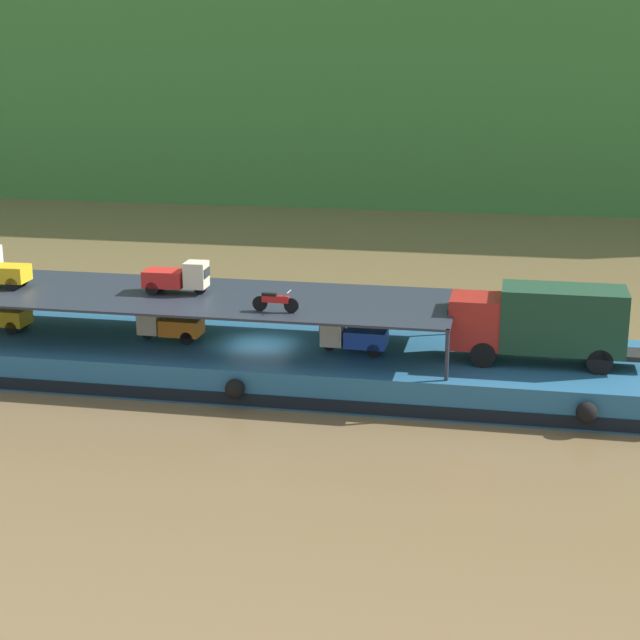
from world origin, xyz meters
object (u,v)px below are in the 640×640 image
Objects in this scene: covered_lorry at (542,322)px; mini_truck_lower_mid at (353,336)px; mini_truck_upper_mid at (177,277)px; cargo_barge at (260,361)px; motorcycle_upper_port at (275,301)px; mini_truck_lower_aft at (169,324)px.

covered_lorry is 7.63m from mini_truck_lower_mid.
cargo_barge is at bearing -4.33° from mini_truck_upper_mid.
mini_truck_upper_mid is at bearing 175.64° from mini_truck_lower_mid.
motorcycle_upper_port is at bearing -150.02° from mini_truck_lower_mid.
covered_lorry is at bearing -1.39° from cargo_barge.
cargo_barge is at bearing 1.84° from mini_truck_lower_aft.
cargo_barge is 11.85m from covered_lorry.
covered_lorry is at bearing 0.21° from mini_truck_lower_mid.
cargo_barge is 11.98× the size of mini_truck_upper_mid.
motorcycle_upper_port is (-2.86, -1.65, 1.74)m from mini_truck_lower_mid.
mini_truck_upper_mid is 1.46× the size of motorcycle_upper_port.
motorcycle_upper_port is (5.14, -1.83, 1.74)m from mini_truck_lower_aft.
mini_truck_lower_aft is at bearing -178.16° from cargo_barge.
covered_lorry reaches higher than mini_truck_lower_mid.
mini_truck_lower_aft and mini_truck_lower_mid have the same top height.
cargo_barge is 4.29m from mini_truck_lower_mid.
motorcycle_upper_port reaches higher than cargo_barge.
mini_truck_upper_mid reaches higher than mini_truck_lower_mid.
mini_truck_lower_mid is 7.96m from mini_truck_upper_mid.
motorcycle_upper_port is (-10.43, -1.68, 0.74)m from covered_lorry.
covered_lorry reaches higher than mini_truck_lower_aft.
mini_truck_upper_mid is (0.31, 0.40, 2.00)m from mini_truck_lower_aft.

